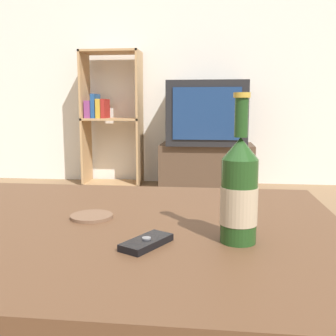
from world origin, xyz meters
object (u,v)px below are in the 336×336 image
Objects in this scene: beer_bottle at (239,192)px; television at (207,113)px; cell_phone at (146,242)px; bookshelf at (109,117)px; tv_stand at (206,166)px.

television is at bearing 92.21° from beer_bottle.
television is 2.87m from cell_phone.
bookshelf is at bearing 134.88° from cell_phone.
tv_stand is at bearing -5.68° from bookshelf.
bookshelf is 10.17× the size of cell_phone.
beer_bottle is (0.11, -2.81, -0.10)m from television.
television is at bearing 117.20° from cell_phone.
beer_bottle reaches higher than tv_stand.
beer_bottle is (1.04, -2.91, -0.07)m from bookshelf.
bookshelf reaches higher than beer_bottle.
beer_bottle is at bearing 42.59° from cell_phone.
bookshelf is (-0.93, 0.10, -0.04)m from television.
bookshelf is 4.27× the size of beer_bottle.
cell_phone is at bearing -166.01° from beer_bottle.
tv_stand is 2.88m from cell_phone.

